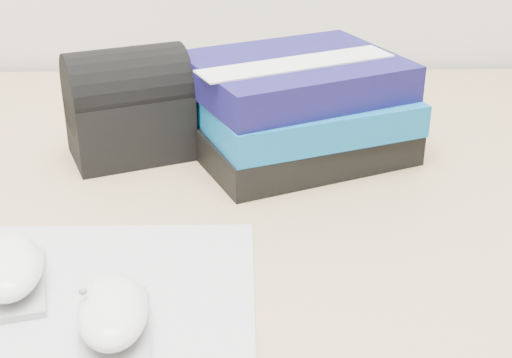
{
  "coord_description": "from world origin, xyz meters",
  "views": [
    {
      "loc": [
        -0.07,
        0.8,
        1.1
      ],
      "look_at": [
        -0.06,
        1.48,
        0.77
      ],
      "focal_mm": 50.0,
      "sensor_mm": 36.0,
      "label": 1
    }
  ],
  "objects_px": {
    "mouse_front": "(113,313)",
    "pouch": "(128,105)",
    "mouse_rear": "(9,270)",
    "book_stack": "(298,108)",
    "desk": "(296,298)"
  },
  "relations": [
    {
      "from": "mouse_front",
      "to": "pouch",
      "type": "distance_m",
      "value": 0.36
    },
    {
      "from": "mouse_rear",
      "to": "book_stack",
      "type": "bearing_deg",
      "value": 47.41
    },
    {
      "from": "mouse_rear",
      "to": "desk",
      "type": "bearing_deg",
      "value": 47.64
    },
    {
      "from": "book_stack",
      "to": "pouch",
      "type": "height_order",
      "value": "pouch"
    },
    {
      "from": "mouse_rear",
      "to": "book_stack",
      "type": "height_order",
      "value": "book_stack"
    },
    {
      "from": "mouse_rear",
      "to": "book_stack",
      "type": "relative_size",
      "value": 0.38
    },
    {
      "from": "book_stack",
      "to": "pouch",
      "type": "bearing_deg",
      "value": -179.04
    },
    {
      "from": "desk",
      "to": "mouse_front",
      "type": "bearing_deg",
      "value": -115.8
    },
    {
      "from": "desk",
      "to": "mouse_front",
      "type": "distance_m",
      "value": 0.49
    },
    {
      "from": "book_stack",
      "to": "pouch",
      "type": "distance_m",
      "value": 0.21
    },
    {
      "from": "mouse_rear",
      "to": "mouse_front",
      "type": "bearing_deg",
      "value": -32.13
    },
    {
      "from": "desk",
      "to": "pouch",
      "type": "bearing_deg",
      "value": -176.69
    },
    {
      "from": "mouse_front",
      "to": "pouch",
      "type": "bearing_deg",
      "value": 95.59
    },
    {
      "from": "desk",
      "to": "pouch",
      "type": "height_order",
      "value": "pouch"
    },
    {
      "from": "book_stack",
      "to": "desk",
      "type": "bearing_deg",
      "value": 56.07
    }
  ]
}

